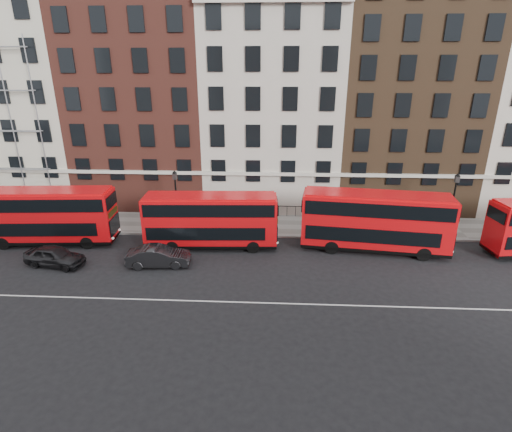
# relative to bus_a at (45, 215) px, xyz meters

# --- Properties ---
(ground) EXTENTS (120.00, 120.00, 0.00)m
(ground) POSITION_rel_bus_a_xyz_m (17.76, -5.85, -2.42)
(ground) COLOR black
(ground) RESTS_ON ground
(pavement) EXTENTS (80.00, 5.00, 0.15)m
(pavement) POSITION_rel_bus_a_xyz_m (17.76, 4.65, -2.35)
(pavement) COLOR slate
(pavement) RESTS_ON ground
(kerb) EXTENTS (80.00, 0.30, 0.16)m
(kerb) POSITION_rel_bus_a_xyz_m (17.76, 2.15, -2.34)
(kerb) COLOR gray
(kerb) RESTS_ON ground
(road_centre_line) EXTENTS (70.00, 0.12, 0.01)m
(road_centre_line) POSITION_rel_bus_a_xyz_m (17.76, -7.85, -2.42)
(road_centre_line) COLOR white
(road_centre_line) RESTS_ON ground
(building_terrace) EXTENTS (64.00, 11.95, 22.00)m
(building_terrace) POSITION_rel_bus_a_xyz_m (17.45, 12.03, 7.82)
(building_terrace) COLOR beige
(building_terrace) RESTS_ON ground
(bus_a) EXTENTS (10.91, 3.34, 4.52)m
(bus_a) POSITION_rel_bus_a_xyz_m (0.00, 0.00, 0.00)
(bus_a) COLOR red
(bus_a) RESTS_ON ground
(bus_b) EXTENTS (10.36, 2.96, 4.31)m
(bus_b) POSITION_rel_bus_a_xyz_m (13.23, 0.00, -0.11)
(bus_b) COLOR red
(bus_b) RESTS_ON ground
(bus_c) EXTENTS (11.27, 4.01, 4.63)m
(bus_c) POSITION_rel_bus_a_xyz_m (25.82, 0.01, 0.06)
(bus_c) COLOR red
(bus_c) RESTS_ON ground
(car_rear) EXTENTS (4.54, 2.46, 1.46)m
(car_rear) POSITION_rel_bus_a_xyz_m (2.51, -3.73, -1.69)
(car_rear) COLOR black
(car_rear) RESTS_ON ground
(car_front) EXTENTS (4.60, 1.97, 1.48)m
(car_front) POSITION_rel_bus_a_xyz_m (9.98, -3.40, -1.68)
(car_front) COLOR black
(car_front) RESTS_ON ground
(lamp_post_left) EXTENTS (0.44, 0.44, 5.33)m
(lamp_post_left) POSITION_rel_bus_a_xyz_m (9.92, 2.84, 0.66)
(lamp_post_left) COLOR black
(lamp_post_left) RESTS_ON pavement
(lamp_post_right) EXTENTS (0.44, 0.44, 5.33)m
(lamp_post_right) POSITION_rel_bus_a_xyz_m (32.79, 3.12, 0.66)
(lamp_post_right) COLOR black
(lamp_post_right) RESTS_ON pavement
(iron_railings) EXTENTS (6.60, 0.06, 1.00)m
(iron_railings) POSITION_rel_bus_a_xyz_m (17.76, 6.85, -1.77)
(iron_railings) COLOR black
(iron_railings) RESTS_ON pavement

